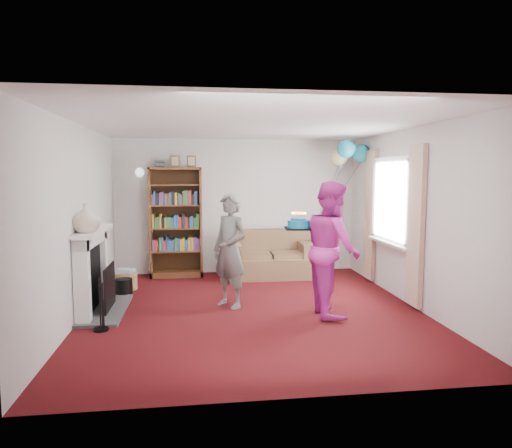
{
  "coord_description": "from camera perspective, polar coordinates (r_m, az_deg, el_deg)",
  "views": [
    {
      "loc": [
        -0.75,
        -6.03,
        1.85
      ],
      "look_at": [
        0.12,
        0.6,
        1.12
      ],
      "focal_mm": 32.0,
      "sensor_mm": 36.0,
      "label": 1
    }
  ],
  "objects": [
    {
      "name": "ground",
      "position": [
        6.35,
        -0.36,
        -10.69
      ],
      "size": [
        5.0,
        5.0,
        0.0
      ],
      "primitive_type": "plane",
      "color": "#37080C",
      "rests_on": "ground"
    },
    {
      "name": "wicker_basket",
      "position": [
        7.7,
        -15.97,
        -6.76
      ],
      "size": [
        0.36,
        0.36,
        0.33
      ],
      "rotation": [
        0.0,
        0.0,
        -0.29
      ],
      "color": "olive",
      "rests_on": "ground"
    },
    {
      "name": "window_bay",
      "position": [
        7.29,
        16.51,
        0.9
      ],
      "size": [
        0.14,
        2.02,
        2.2
      ],
      "color": "white",
      "rests_on": "ground"
    },
    {
      "name": "bookcase",
      "position": [
        8.39,
        -9.96,
        0.1
      ],
      "size": [
        0.93,
        0.42,
        2.18
      ],
      "color": "#472B14",
      "rests_on": "ground"
    },
    {
      "name": "fireplace",
      "position": [
        6.5,
        -19.27,
        -5.99
      ],
      "size": [
        0.55,
        1.8,
        1.12
      ],
      "color": "#3F3F42",
      "rests_on": "ground"
    },
    {
      "name": "sofa",
      "position": [
        8.34,
        1.69,
        -4.35
      ],
      "size": [
        1.57,
        0.83,
        0.83
      ],
      "rotation": [
        0.0,
        0.0,
        -0.02
      ],
      "color": "brown",
      "rests_on": "ground"
    },
    {
      "name": "wall_right",
      "position": [
        6.76,
        19.0,
        0.82
      ],
      "size": [
        0.02,
        5.0,
        2.5
      ],
      "primitive_type": "cube",
      "color": "silver",
      "rests_on": "ground"
    },
    {
      "name": "balloons",
      "position": [
        8.21,
        11.51,
        8.71
      ],
      "size": [
        1.07,
        0.69,
        1.79
      ],
      "color": "#3F3F3F",
      "rests_on": "ground"
    },
    {
      "name": "person_magenta",
      "position": [
        6.07,
        9.5,
        -2.99
      ],
      "size": [
        0.67,
        0.86,
        1.77
      ],
      "primitive_type": "imported",
      "rotation": [
        0.0,
        0.0,
        1.57
      ],
      "color": "#B8248C",
      "rests_on": "ground"
    },
    {
      "name": "person_striped",
      "position": [
        6.34,
        -3.28,
        -3.33
      ],
      "size": [
        0.66,
        0.69,
        1.59
      ],
      "primitive_type": "imported",
      "rotation": [
        0.0,
        0.0,
        -0.87
      ],
      "color": "black",
      "rests_on": "ground"
    },
    {
      "name": "wall_sconce",
      "position": [
        8.45,
        -14.35,
        6.27
      ],
      "size": [
        0.16,
        0.23,
        0.16
      ],
      "color": "gold",
      "rests_on": "ground"
    },
    {
      "name": "wall_back",
      "position": [
        8.59,
        -2.44,
        2.25
      ],
      "size": [
        4.5,
        0.02,
        2.5
      ],
      "primitive_type": "cube",
      "color": "silver",
      "rests_on": "ground"
    },
    {
      "name": "ceiling",
      "position": [
        6.11,
        -0.37,
        12.4
      ],
      "size": [
        4.5,
        5.0,
        0.01
      ],
      "primitive_type": "cube",
      "color": "white",
      "rests_on": "wall_back"
    },
    {
      "name": "mantel_vase",
      "position": [
        6.06,
        -20.49,
        0.7
      ],
      "size": [
        0.36,
        0.36,
        0.36
      ],
      "primitive_type": "imported",
      "rotation": [
        0.0,
        0.0,
        -0.03
      ],
      "color": "beige",
      "rests_on": "fireplace"
    },
    {
      "name": "wall_left",
      "position": [
        6.24,
        -21.42,
        0.3
      ],
      "size": [
        0.02,
        5.0,
        2.5
      ],
      "primitive_type": "cube",
      "color": "silver",
      "rests_on": "ground"
    },
    {
      "name": "birthday_cake",
      "position": [
        6.15,
        5.37,
        -0.0
      ],
      "size": [
        0.37,
        0.37,
        0.22
      ],
      "rotation": [
        0.0,
        0.0,
        -0.1
      ],
      "color": "black",
      "rests_on": "ground"
    }
  ]
}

